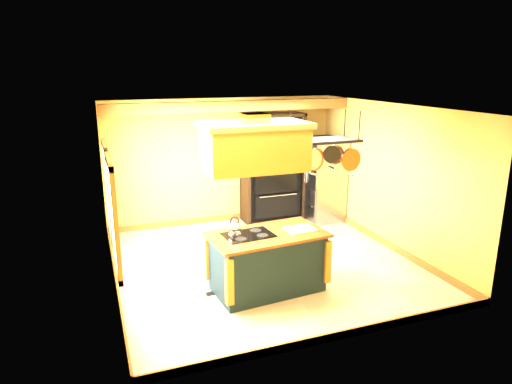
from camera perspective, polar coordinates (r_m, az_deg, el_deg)
floor at (r=8.07m, az=1.04°, el=-8.91°), size 5.00×5.00×0.00m
ceiling at (r=7.39m, az=1.14°, el=10.56°), size 5.00×5.00×0.00m
wall_back at (r=9.93m, az=-4.19°, el=3.86°), size 5.00×0.02×2.70m
wall_front at (r=5.48m, az=10.70°, el=-5.90°), size 5.00×0.02×2.70m
wall_left at (r=7.13m, az=-17.97°, el=-1.41°), size 0.02×5.00×2.70m
wall_right at (r=8.82m, az=16.40°, el=1.82°), size 0.02×5.00×2.70m
ceiling_beam at (r=9.00m, az=-2.89°, el=10.68°), size 5.00×0.15×0.20m
window_near at (r=6.35m, az=-17.32°, el=-2.90°), size 0.06×1.06×1.56m
window_far at (r=7.70m, az=-17.97°, el=0.18°), size 0.06×1.06×1.56m
kitchen_island at (r=7.00m, az=1.38°, el=-8.65°), size 1.80×1.11×1.11m
range_hood at (r=6.41m, az=-0.17°, el=5.86°), size 1.50×0.85×0.80m
pot_rack at (r=6.89m, az=8.60°, el=5.38°), size 1.12×0.51×0.91m
refrigerator at (r=10.23m, az=8.24°, el=1.34°), size 0.78×0.92×1.79m
hutch at (r=10.13m, az=1.98°, el=1.56°), size 1.34×0.61×2.37m
floor_register at (r=7.12m, az=-5.18°, el=-12.42°), size 0.29×0.15×0.01m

